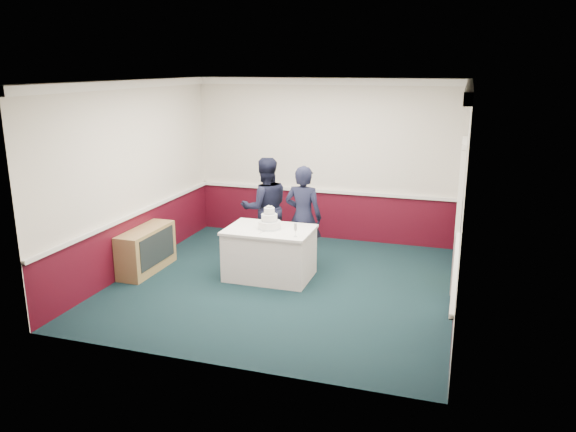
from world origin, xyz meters
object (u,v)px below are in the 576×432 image
(sideboard, at_px, (147,250))
(champagne_flute, at_px, (295,228))
(wedding_cake, at_px, (269,222))
(person_man, at_px, (265,208))
(person_woman, at_px, (303,217))
(cake_knife, at_px, (263,232))
(cake_table, at_px, (270,253))

(sideboard, distance_m, champagne_flute, 2.55)
(champagne_flute, bearing_deg, wedding_cake, 150.75)
(sideboard, height_order, champagne_flute, champagne_flute)
(person_man, xyz_separation_m, person_woman, (0.76, -0.32, -0.02))
(cake_knife, xyz_separation_m, champagne_flute, (0.53, -0.08, 0.14))
(champagne_flute, xyz_separation_m, person_woman, (-0.14, 0.90, -0.09))
(wedding_cake, bearing_deg, person_man, 113.28)
(cake_knife, bearing_deg, sideboard, -160.61)
(cake_knife, distance_m, champagne_flute, 0.55)
(champagne_flute, bearing_deg, sideboard, -179.00)
(cake_knife, height_order, champagne_flute, champagne_flute)
(cake_knife, bearing_deg, person_man, 123.96)
(sideboard, distance_m, cake_knife, 2.00)
(sideboard, bearing_deg, cake_knife, 3.61)
(cake_knife, bearing_deg, champagne_flute, 7.19)
(wedding_cake, distance_m, cake_knife, 0.23)
(wedding_cake, height_order, champagne_flute, wedding_cake)
(wedding_cake, relative_size, person_woman, 0.22)
(wedding_cake, relative_size, cake_knife, 1.65)
(wedding_cake, bearing_deg, champagne_flute, -29.25)
(sideboard, bearing_deg, cake_table, 9.27)
(wedding_cake, distance_m, person_woman, 0.72)
(person_man, relative_size, person_woman, 1.02)
(person_man, bearing_deg, cake_knife, 77.75)
(sideboard, distance_m, wedding_cake, 2.08)
(cake_table, relative_size, wedding_cake, 3.63)
(cake_knife, bearing_deg, cake_table, 97.24)
(cake_table, bearing_deg, cake_knife, -98.53)
(champagne_flute, distance_m, person_man, 1.52)
(cake_table, distance_m, person_woman, 0.84)
(cake_knife, relative_size, champagne_flute, 1.07)
(sideboard, relative_size, person_man, 0.70)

